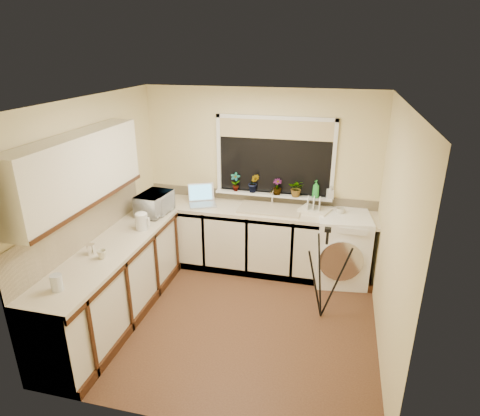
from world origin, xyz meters
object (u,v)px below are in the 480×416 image
object	(u,v)px
soap_bottle_clear	(330,192)
cup_back	(340,211)
microwave	(154,204)
steel_jar	(91,249)
kettle	(142,222)
dish_rack	(315,211)
washing_machine	(342,248)
plant_b	(254,183)
laptop	(202,199)
plant_a	(235,182)
plant_d	(297,188)
glass_jug	(57,283)
cup_left	(102,254)
soap_bottle_green	(316,189)
plant_c	(277,187)
tripod	(324,274)

from	to	relation	value
soap_bottle_clear	cup_back	size ratio (longest dim) A/B	1.57
microwave	steel_jar	bearing A→B (deg)	177.54
kettle	dish_rack	world-z (taller)	kettle
washing_machine	plant_b	xyz separation A→B (m)	(-1.24, 0.26, 0.72)
laptop	dish_rack	bearing A→B (deg)	-23.76
plant_a	plant_d	distance (m)	0.85
glass_jug	plant_b	xyz separation A→B (m)	(1.24, 2.59, 0.21)
plant_a	cup_back	bearing A→B (deg)	-6.80
cup_left	steel_jar	bearing A→B (deg)	160.78
glass_jug	soap_bottle_clear	distance (m)	3.45
glass_jug	soap_bottle_green	bearing A→B (deg)	51.02
dish_rack	microwave	world-z (taller)	microwave
plant_c	tripod	bearing A→B (deg)	-57.42
plant_a	cup_left	distance (m)	2.18
laptop	cup_back	distance (m)	1.87
microwave	soap_bottle_clear	size ratio (longest dim) A/B	2.69
steel_jar	plant_a	world-z (taller)	plant_a
plant_b	soap_bottle_clear	xyz separation A→B (m)	(1.03, -0.00, -0.04)
dish_rack	plant_c	size ratio (longest dim) A/B	1.72
steel_jar	plant_d	distance (m)	2.70
tripod	microwave	distance (m)	2.32
laptop	washing_machine	bearing A→B (deg)	-25.94
steel_jar	cup_back	size ratio (longest dim) A/B	0.98
glass_jug	plant_a	size ratio (longest dim) A/B	0.58
tripod	microwave	xyz separation A→B (m)	(-2.22, 0.45, 0.47)
plant_a	glass_jug	bearing A→B (deg)	-110.73
dish_rack	cup_left	world-z (taller)	cup_left
microwave	cup_left	bearing A→B (deg)	-175.11
soap_bottle_green	washing_machine	bearing A→B (deg)	-30.98
plant_d	soap_bottle_green	size ratio (longest dim) A/B	0.97
steel_jar	soap_bottle_green	xyz separation A→B (m)	(2.17, 1.90, 0.21)
plant_c	plant_a	bearing A→B (deg)	179.32
cup_back	laptop	bearing A→B (deg)	-179.04
plant_b	cup_left	size ratio (longest dim) A/B	2.74
kettle	washing_machine	bearing A→B (deg)	22.14
tripod	plant_c	world-z (taller)	plant_c
plant_b	cup_left	bearing A→B (deg)	-120.78
cup_left	laptop	bearing A→B (deg)	74.50
laptop	dish_rack	xyz separation A→B (m)	(1.54, 0.02, -0.04)
soap_bottle_green	cup_back	world-z (taller)	soap_bottle_green
glass_jug	plant_d	xyz separation A→B (m)	(1.83, 2.56, 0.19)
microwave	plant_c	world-z (taller)	plant_c
dish_rack	tripod	world-z (taller)	tripod
washing_machine	cup_back	distance (m)	0.49
kettle	soap_bottle_green	distance (m)	2.29
dish_rack	soap_bottle_clear	world-z (taller)	soap_bottle_clear
glass_jug	cup_left	size ratio (longest dim) A/B	1.56
steel_jar	cup_left	xyz separation A→B (m)	(0.16, -0.05, -0.01)
laptop	soap_bottle_clear	distance (m)	1.74
cup_back	dish_rack	bearing A→B (deg)	-178.29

